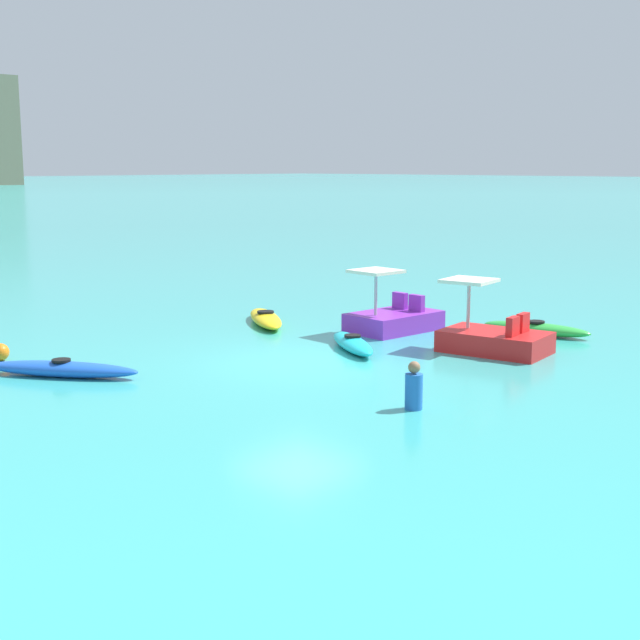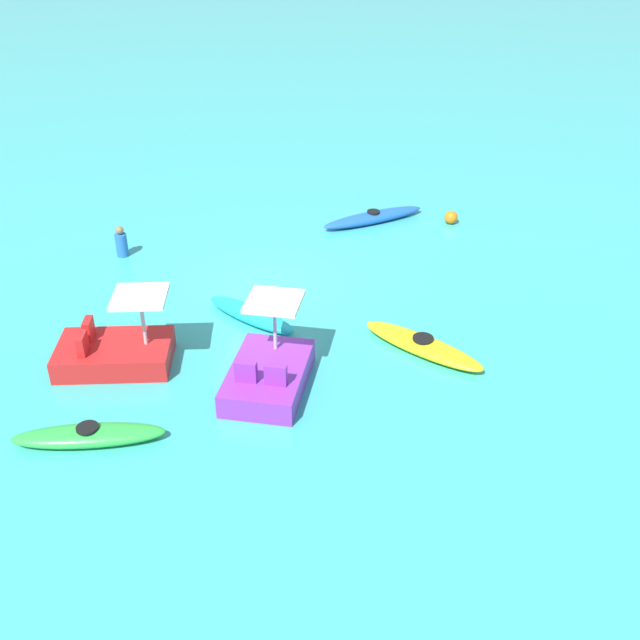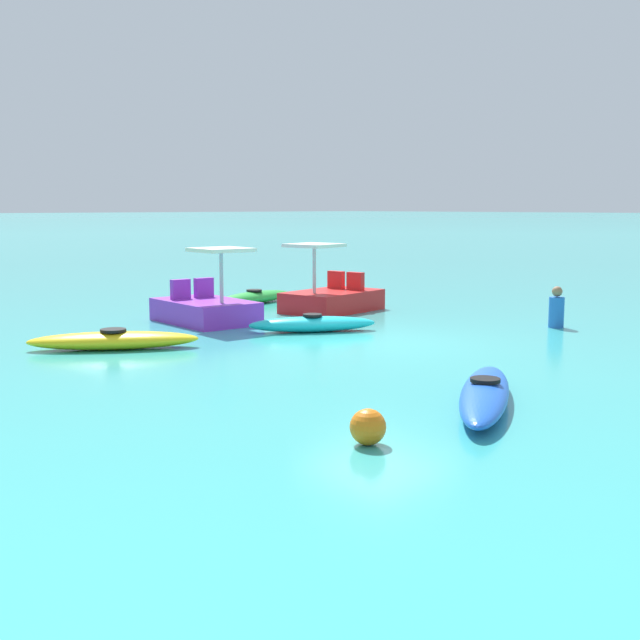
{
  "view_description": "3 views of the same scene",
  "coord_description": "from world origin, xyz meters",
  "px_view_note": "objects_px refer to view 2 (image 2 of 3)",
  "views": [
    {
      "loc": [
        -13.44,
        -13.62,
        4.33
      ],
      "look_at": [
        2.64,
        1.85,
        0.4
      ],
      "focal_mm": 49.6,
      "sensor_mm": 36.0,
      "label": 1
    },
    {
      "loc": [
        16.77,
        3.31,
        9.08
      ],
      "look_at": [
        2.29,
        1.7,
        0.39
      ],
      "focal_mm": 41.91,
      "sensor_mm": 36.0,
      "label": 2
    },
    {
      "loc": [
        -10.4,
        11.08,
        2.55
      ],
      "look_at": [
        1.89,
        -0.23,
        0.22
      ],
      "focal_mm": 45.7,
      "sensor_mm": 36.0,
      "label": 3
    }
  ],
  "objects_px": {
    "kayak_green": "(89,435)",
    "kayak_blue": "(373,217)",
    "pedal_boat_purple": "(268,373)",
    "buoy_orange": "(451,217)",
    "person_near_shore": "(121,243)",
    "pedal_boat_red": "(115,351)",
    "kayak_cyan": "(251,315)",
    "kayak_yellow": "(423,345)"
  },
  "relations": [
    {
      "from": "kayak_blue",
      "to": "person_near_shore",
      "type": "bearing_deg",
      "value": -65.45
    },
    {
      "from": "buoy_orange",
      "to": "kayak_yellow",
      "type": "bearing_deg",
      "value": -7.1
    },
    {
      "from": "pedal_boat_red",
      "to": "kayak_yellow",
      "type": "bearing_deg",
      "value": 100.47
    },
    {
      "from": "kayak_blue",
      "to": "pedal_boat_red",
      "type": "bearing_deg",
      "value": -31.76
    },
    {
      "from": "kayak_blue",
      "to": "buoy_orange",
      "type": "height_order",
      "value": "buoy_orange"
    },
    {
      "from": "kayak_green",
      "to": "kayak_blue",
      "type": "height_order",
      "value": "same"
    },
    {
      "from": "kayak_cyan",
      "to": "buoy_orange",
      "type": "height_order",
      "value": "buoy_orange"
    },
    {
      "from": "pedal_boat_purple",
      "to": "buoy_orange",
      "type": "bearing_deg",
      "value": 155.5
    },
    {
      "from": "pedal_boat_purple",
      "to": "person_near_shore",
      "type": "height_order",
      "value": "pedal_boat_purple"
    },
    {
      "from": "kayak_blue",
      "to": "person_near_shore",
      "type": "height_order",
      "value": "person_near_shore"
    },
    {
      "from": "kayak_blue",
      "to": "pedal_boat_red",
      "type": "xyz_separation_m",
      "value": [
        8.27,
        -5.12,
        0.17
      ]
    },
    {
      "from": "kayak_yellow",
      "to": "buoy_orange",
      "type": "distance_m",
      "value": 7.29
    },
    {
      "from": "kayak_yellow",
      "to": "kayak_blue",
      "type": "height_order",
      "value": "same"
    },
    {
      "from": "kayak_yellow",
      "to": "person_near_shore",
      "type": "xyz_separation_m",
      "value": [
        -3.96,
        -8.22,
        0.22
      ]
    },
    {
      "from": "kayak_green",
      "to": "pedal_boat_purple",
      "type": "xyz_separation_m",
      "value": [
        -2.12,
        3.01,
        0.17
      ]
    },
    {
      "from": "kayak_yellow",
      "to": "pedal_boat_purple",
      "type": "bearing_deg",
      "value": -62.13
    },
    {
      "from": "kayak_green",
      "to": "person_near_shore",
      "type": "xyz_separation_m",
      "value": [
        -7.75,
        -2.05,
        0.22
      ]
    },
    {
      "from": "kayak_cyan",
      "to": "buoy_orange",
      "type": "distance_m",
      "value": 8.01
    },
    {
      "from": "kayak_cyan",
      "to": "kayak_yellow",
      "type": "bearing_deg",
      "value": 77.3
    },
    {
      "from": "pedal_boat_red",
      "to": "pedal_boat_purple",
      "type": "bearing_deg",
      "value": 82.33
    },
    {
      "from": "pedal_boat_purple",
      "to": "buoy_orange",
      "type": "relative_size",
      "value": 6.39
    },
    {
      "from": "pedal_boat_purple",
      "to": "kayak_cyan",
      "type": "bearing_deg",
      "value": -161.65
    },
    {
      "from": "kayak_green",
      "to": "pedal_boat_red",
      "type": "xyz_separation_m",
      "value": [
        -2.58,
        -0.39,
        0.17
      ]
    },
    {
      "from": "buoy_orange",
      "to": "person_near_shore",
      "type": "height_order",
      "value": "person_near_shore"
    },
    {
      "from": "pedal_boat_red",
      "to": "person_near_shore",
      "type": "bearing_deg",
      "value": -162.22
    },
    {
      "from": "kayak_blue",
      "to": "pedal_boat_purple",
      "type": "bearing_deg",
      "value": -11.14
    },
    {
      "from": "pedal_boat_purple",
      "to": "kayak_green",
      "type": "bearing_deg",
      "value": -54.89
    },
    {
      "from": "kayak_blue",
      "to": "kayak_green",
      "type": "bearing_deg",
      "value": -23.56
    },
    {
      "from": "kayak_blue",
      "to": "pedal_boat_red",
      "type": "height_order",
      "value": "pedal_boat_red"
    },
    {
      "from": "kayak_cyan",
      "to": "kayak_green",
      "type": "xyz_separation_m",
      "value": [
        4.69,
        -2.16,
        -0.0
      ]
    },
    {
      "from": "kayak_green",
      "to": "buoy_orange",
      "type": "xyz_separation_m",
      "value": [
        -11.02,
        7.07,
        0.04
      ]
    },
    {
      "from": "kayak_green",
      "to": "buoy_orange",
      "type": "relative_size",
      "value": 7.3
    },
    {
      "from": "kayak_green",
      "to": "buoy_orange",
      "type": "distance_m",
      "value": 13.1
    },
    {
      "from": "kayak_yellow",
      "to": "pedal_boat_purple",
      "type": "distance_m",
      "value": 3.58
    },
    {
      "from": "kayak_yellow",
      "to": "kayak_blue",
      "type": "xyz_separation_m",
      "value": [
        -7.06,
        -1.44,
        -0.0
      ]
    },
    {
      "from": "kayak_cyan",
      "to": "person_near_shore",
      "type": "distance_m",
      "value": 5.21
    },
    {
      "from": "kayak_cyan",
      "to": "pedal_boat_red",
      "type": "bearing_deg",
      "value": -50.31
    },
    {
      "from": "buoy_orange",
      "to": "person_near_shore",
      "type": "distance_m",
      "value": 9.69
    },
    {
      "from": "kayak_cyan",
      "to": "kayak_yellow",
      "type": "relative_size",
      "value": 0.87
    },
    {
      "from": "kayak_green",
      "to": "person_near_shore",
      "type": "relative_size",
      "value": 3.29
    },
    {
      "from": "kayak_blue",
      "to": "person_near_shore",
      "type": "xyz_separation_m",
      "value": [
        3.1,
        -6.78,
        0.22
      ]
    },
    {
      "from": "kayak_cyan",
      "to": "kayak_blue",
      "type": "relative_size",
      "value": 0.81
    }
  ]
}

